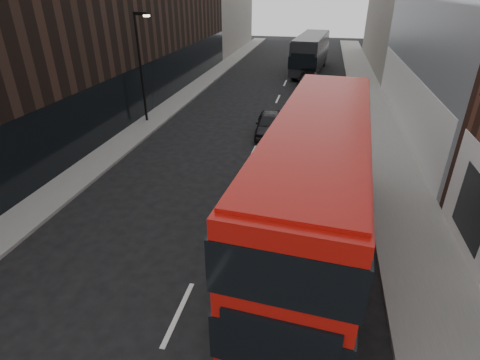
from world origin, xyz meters
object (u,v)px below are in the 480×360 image
Objects in this scene: grey_bus at (311,52)px; car_c at (309,82)px; red_bus at (316,181)px; car_a at (269,124)px; car_b at (317,110)px; street_lamp at (141,61)px.

grey_bus is 2.37× the size of car_c.
car_a is at bearing 109.86° from red_bus.
red_bus reaches higher than car_b.
car_b is (11.58, 3.05, -3.45)m from street_lamp.
street_lamp reaches higher than car_c.
car_b is at bearing 47.66° from car_a.
red_bus is at bearing -93.37° from car_b.
street_lamp reaches higher than grey_bus.
car_a is 4.70m from car_b.
street_lamp is at bearing -133.60° from car_c.
grey_bus is at bearing 80.90° from car_a.
car_b reaches higher than car_a.
car_c is (0.34, -8.65, -1.32)m from grey_bus.
grey_bus is at bearing 63.12° from street_lamp.
car_b is at bearing -80.55° from grey_bus.
red_bus is at bearing -82.15° from grey_bus.
car_b is at bearing 95.53° from red_bus.
red_bus is at bearing -79.59° from car_a.
red_bus is 3.00× the size of car_a.
street_lamp reaches higher than car_b.
car_c is (-1.25, 23.64, -2.07)m from red_bus.
red_bus is 23.77m from car_c.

